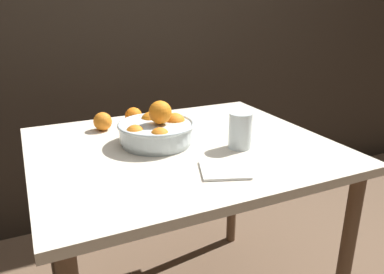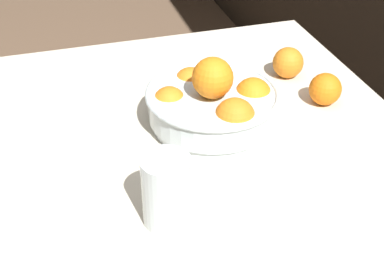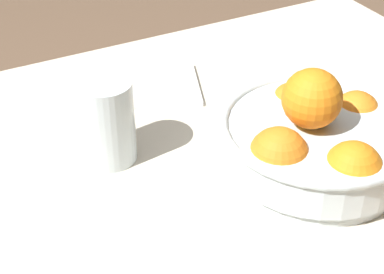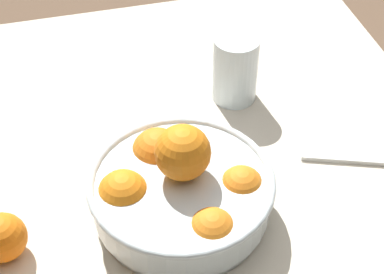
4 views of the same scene
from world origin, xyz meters
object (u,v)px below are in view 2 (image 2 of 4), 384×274
Objects in this scene: juice_glass at (167,195)px; orange_loose_front at (325,89)px; fruit_bowl at (213,103)px; orange_loose_near_bowl at (288,63)px.

orange_loose_front is at bearing 121.32° from juice_glass.
fruit_bowl is at bearing 146.88° from juice_glass.
orange_loose_near_bowl reaches higher than orange_loose_front.
orange_loose_front is at bearing 11.02° from orange_loose_near_bowl.
fruit_bowl reaches higher than juice_glass.
fruit_bowl is 0.29m from juice_glass.
juice_glass is 1.73× the size of orange_loose_near_bowl.
fruit_bowl is 0.27m from orange_loose_near_bowl.
fruit_bowl is at bearing -58.41° from orange_loose_near_bowl.
fruit_bowl is 0.26m from orange_loose_front.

